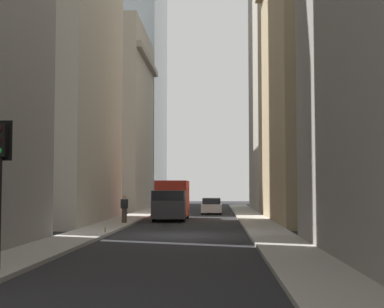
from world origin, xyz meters
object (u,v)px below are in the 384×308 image
Objects in this scene: sedan_silver at (212,206)px; pedestrian at (124,208)px; discarded_bottle at (105,230)px; delivery_truck at (172,200)px; traffic_light_foreground at (0,159)px.

sedan_silver is 2.48× the size of pedestrian.
sedan_silver is 22.73m from discarded_bottle.
delivery_truck is 1.60× the size of traffic_light_foreground.
traffic_light_foreground is 12.69m from discarded_bottle.
sedan_silver is 35.03m from traffic_light_foreground.
pedestrian is at bearing -0.07° from traffic_light_foreground.
pedestrian is 7.46m from discarded_bottle.
delivery_truck is at bearing -5.80° from traffic_light_foreground.
discarded_bottle is at bearing -1.59° from traffic_light_foreground.
delivery_truck is 23.93× the size of discarded_bottle.
sedan_silver is at bearing -19.86° from pedestrian.
discarded_bottle is (-22.17, 5.01, -0.42)m from sedan_silver.
discarded_bottle is at bearing -177.54° from pedestrian.
traffic_light_foreground is 2.33× the size of pedestrian.
traffic_light_foreground is (-25.19, 2.56, 1.65)m from delivery_truck.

